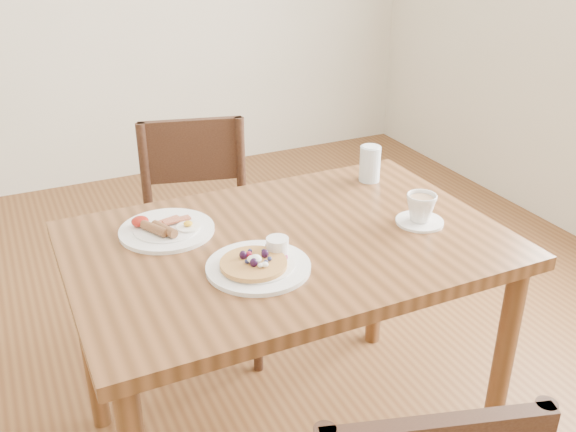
# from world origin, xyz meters

# --- Properties ---
(dining_table) EXTENTS (1.20, 0.80, 0.75)m
(dining_table) POSITION_xyz_m (0.00, 0.00, 0.65)
(dining_table) COLOR brown
(dining_table) RESTS_ON ground
(chair_far) EXTENTS (0.51, 0.51, 0.88)m
(chair_far) POSITION_xyz_m (-0.07, 0.64, 0.49)
(chair_far) COLOR #3C2416
(chair_far) RESTS_ON ground
(pancake_plate) EXTENTS (0.27, 0.27, 0.06)m
(pancake_plate) POSITION_xyz_m (-0.14, -0.11, 0.76)
(pancake_plate) COLOR white
(pancake_plate) RESTS_ON dining_table
(breakfast_plate) EXTENTS (0.27, 0.27, 0.04)m
(breakfast_plate) POSITION_xyz_m (-0.30, 0.18, 0.76)
(breakfast_plate) COLOR white
(breakfast_plate) RESTS_ON dining_table
(teacup_saucer) EXTENTS (0.14, 0.14, 0.09)m
(teacup_saucer) POSITION_xyz_m (0.39, -0.08, 0.79)
(teacup_saucer) COLOR white
(teacup_saucer) RESTS_ON dining_table
(water_glass) EXTENTS (0.07, 0.07, 0.12)m
(water_glass) POSITION_xyz_m (0.43, 0.26, 0.81)
(water_glass) COLOR silver
(water_glass) RESTS_ON dining_table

